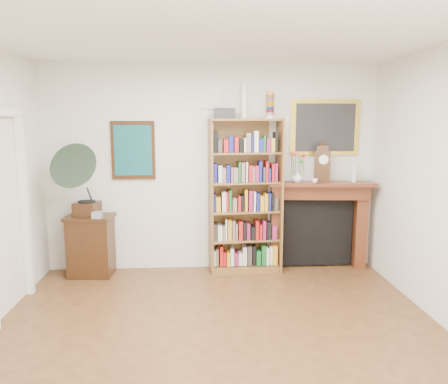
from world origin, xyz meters
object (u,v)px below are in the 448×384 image
fireplace (318,217)px  bookshelf (245,188)px  gramophone (82,176)px  teacup (315,181)px  bottle_left (354,173)px  mantel_clock (322,164)px  bottle_right (355,174)px  side_cabinet (91,246)px  flower_vase (297,177)px  cd_stack (97,215)px

fireplace → bookshelf: bearing=-170.6°
fireplace → gramophone: (-3.12, -0.28, 0.63)m
teacup → bottle_left: (0.56, 0.07, 0.09)m
mantel_clock → bottle_right: bearing=13.5°
fireplace → teacup: 0.55m
side_cabinet → bottle_left: size_ratio=3.39×
side_cabinet → gramophone: bearing=-98.3°
bookshelf → bottle_right: 1.51m
gramophone → flower_vase: (2.80, 0.22, -0.06)m
fireplace → mantel_clock: bearing=-58.3°
bottle_left → flower_vase: bearing=179.2°
teacup → bottle_right: bearing=8.4°
side_cabinet → flower_vase: bearing=5.2°
gramophone → flower_vase: gramophone is taller
flower_vase → bottle_right: bottle_right is taller
fireplace → bottle_left: (0.45, -0.06, 0.62)m
bookshelf → teacup: (0.93, -0.05, 0.09)m
cd_stack → bottle_right: bearing=3.8°
side_cabinet → bottle_left: bottle_left is taller
fireplace → gramophone: gramophone is taller
fireplace → bottle_right: 0.76m
fireplace → mantel_clock: size_ratio=2.97×
cd_stack → flower_vase: 2.68m
cd_stack → bottle_left: size_ratio=0.50×
bookshelf → mantel_clock: bookshelf is taller
gramophone → mantel_clock: gramophone is taller
bookshelf → gramophone: bearing=179.3°
mantel_clock → bottle_left: mantel_clock is taller
fireplace → cd_stack: size_ratio=12.23×
side_cabinet → mantel_clock: 3.28m
gramophone → flower_vase: 2.80m
cd_stack → mantel_clock: bearing=4.7°
gramophone → teacup: (3.02, 0.14, -0.10)m
bookshelf → flower_vase: bearing=-3.3°
gramophone → teacup: bearing=12.3°
fireplace → side_cabinet: bearing=-172.8°
bookshelf → gramophone: bookshelf is taller
mantel_clock → flower_vase: 0.38m
gramophone → bottle_right: gramophone is taller
gramophone → bottle_right: (3.59, 0.22, -0.03)m
fireplace → bottle_right: bearing=-1.6°
side_cabinet → flower_vase: flower_vase is taller
mantel_clock → teacup: bearing=-123.6°
gramophone → flower_vase: size_ratio=6.38×
teacup → bottle_right: size_ratio=0.38×
fireplace → bottle_left: size_ratio=6.12×
teacup → mantel_clock: bearing=40.4°
gramophone → bottle_right: bearing=13.2°
cd_stack → bottle_right: (3.42, 0.23, 0.47)m
flower_vase → teacup: size_ratio=1.97×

